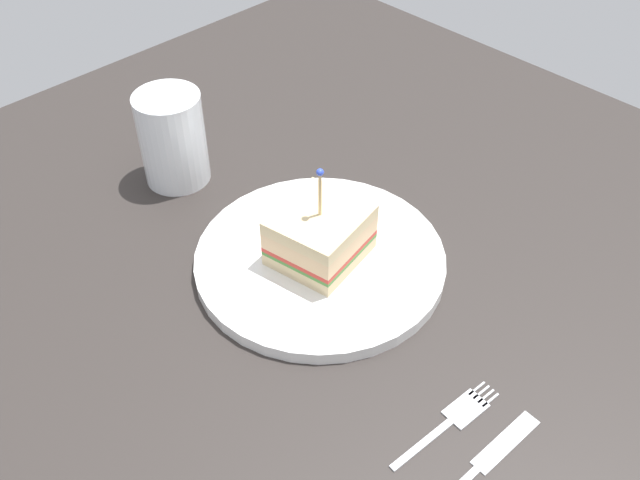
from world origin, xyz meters
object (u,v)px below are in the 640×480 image
sandwich_half_center (319,232)px  drink_glass (173,142)px  knife (491,455)px  fork (455,417)px  plate (320,260)px

sandwich_half_center → drink_glass: 21.21cm
drink_glass → knife: bearing=175.3°
knife → fork: bearing=-10.2°
plate → knife: 24.97cm
plate → knife: bearing=167.8°
plate → sandwich_half_center: 3.36cm
sandwich_half_center → drink_glass: sandwich_half_center is taller
drink_glass → fork: size_ratio=0.91×
sandwich_half_center → fork: sandwich_half_center is taller
fork → plate: bearing=-12.7°
plate → drink_glass: 21.93cm
sandwich_half_center → fork: 21.59cm
plate → drink_glass: size_ratio=2.34×
drink_glass → fork: (-41.82, 3.04, -4.59)cm
sandwich_half_center → knife: bearing=167.3°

